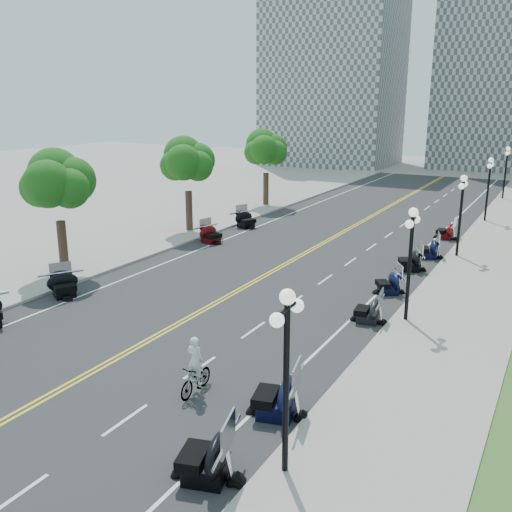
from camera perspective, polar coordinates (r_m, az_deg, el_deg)
The scene contains 47 objects.
ground at distance 25.90m, azimuth -6.49°, elevation -6.05°, with size 160.00×160.00×0.00m, color gray.
road at distance 34.09m, azimuth 3.23°, elevation -0.67°, with size 16.00×90.00×0.01m, color #333335.
centerline_yellow_a at distance 34.14m, azimuth 3.05°, elevation -0.63°, with size 0.12×90.00×0.00m, color yellow.
centerline_yellow_b at distance 34.04m, azimuth 3.41°, elevation -0.69°, with size 0.12×90.00×0.00m, color yellow.
edge_line_north at distance 31.97m, azimuth 13.62°, elevation -2.18°, with size 0.12×90.00×0.00m, color white.
edge_line_south at distance 37.20m, azimuth -5.68°, elevation 0.66°, with size 0.12×90.00×0.00m, color white.
lane_dash_3 at distance 16.29m, azimuth -22.94°, elevation -21.32°, with size 0.12×2.00×0.00m, color white.
lane_dash_4 at distance 18.48m, azimuth -12.92°, elevation -15.67°, with size 0.12×2.00×0.00m, color white.
lane_dash_5 at distance 21.22m, azimuth -5.64°, elevation -11.03°, with size 0.12×2.00×0.00m, color white.
lane_dash_6 at distance 24.30m, azimuth -0.27°, elevation -7.40°, with size 0.12×2.00×0.00m, color white.
lane_dash_7 at distance 27.62m, azimuth 3.79°, elevation -4.57°, with size 0.12×2.00×0.00m, color white.
lane_dash_8 at distance 31.10m, azimuth 6.94°, elevation -2.34°, with size 0.12×2.00×0.00m, color white.
lane_dash_9 at distance 34.70m, azimuth 9.44°, elevation -0.56°, with size 0.12×2.00×0.00m, color white.
lane_dash_10 at distance 38.37m, azimuth 11.46°, elevation 0.88°, with size 0.12×2.00×0.00m, color white.
lane_dash_11 at distance 42.10m, azimuth 13.13°, elevation 2.07°, with size 0.12×2.00×0.00m, color white.
lane_dash_12 at distance 45.88m, azimuth 14.52°, elevation 3.06°, with size 0.12×2.00×0.00m, color white.
lane_dash_13 at distance 49.70m, azimuth 15.71°, elevation 3.90°, with size 0.12×2.00×0.00m, color white.
lane_dash_14 at distance 53.54m, azimuth 16.72°, elevation 4.62°, with size 0.12×2.00×0.00m, color white.
lane_dash_15 at distance 57.40m, azimuth 17.61°, elevation 5.24°, with size 0.12×2.00×0.00m, color white.
lane_dash_16 at distance 61.28m, azimuth 18.38°, elevation 5.78°, with size 0.12×2.00×0.00m, color white.
lane_dash_17 at distance 65.17m, azimuth 19.06°, elevation 6.26°, with size 0.12×2.00×0.00m, color white.
lane_dash_18 at distance 69.08m, azimuth 19.67°, elevation 6.68°, with size 0.12×2.00×0.00m, color white.
lane_dash_19 at distance 73.00m, azimuth 20.21°, elevation 7.06°, with size 0.12×2.00×0.00m, color white.
sidewalk_north at distance 31.21m, azimuth 20.89°, elevation -3.09°, with size 5.00×90.00×0.15m, color #9E9991.
sidewalk_south at distance 39.59m, azimuth -10.59°, elevation 1.47°, with size 5.00×90.00×0.15m, color #9E9991.
distant_block_a at distance 87.73m, azimuth 7.77°, elevation 17.61°, with size 18.00×14.00×26.00m, color gray.
distant_block_b at distance 88.31m, azimuth 23.45°, elevation 17.83°, with size 16.00×12.00×30.00m, color gray.
street_lamp_1 at distance 14.52m, azimuth 3.03°, elevation -12.69°, with size 0.50×1.20×4.90m, color black, non-canonical shape.
street_lamp_2 at distance 25.14m, azimuth 15.10°, elevation -0.91°, with size 0.50×1.20×4.90m, color black, non-canonical shape.
street_lamp_3 at distance 36.63m, azimuth 19.75°, elevation 3.75°, with size 0.50×1.20×4.90m, color black, non-canonical shape.
street_lamp_4 at distance 48.36m, azimuth 22.18°, elevation 6.15°, with size 0.50×1.20×4.90m, color black, non-canonical shape.
street_lamp_5 at distance 60.20m, azimuth 23.66°, elevation 7.61°, with size 0.50×1.20×4.90m, color black, non-canonical shape.
tree_2 at distance 32.69m, azimuth -19.23°, elevation 6.32°, with size 4.80×4.80×9.20m, color #235619, non-canonical shape.
tree_3 at distance 41.59m, azimuth -6.85°, elevation 8.84°, with size 4.80×4.80×9.20m, color #235619, non-canonical shape.
tree_4 at distance 51.76m, azimuth 1.01°, elevation 10.22°, with size 4.80×4.80×9.20m, color #235619, non-canonical shape.
motorcycle_n_3 at distance 15.39m, azimuth -5.04°, elevation -19.07°, with size 2.09×2.09×1.47m, color black, non-canonical shape.
motorcycle_n_4 at distance 17.92m, azimuth 2.06°, elevation -13.60°, with size 2.13×2.13×1.49m, color black, non-canonical shape.
motorcycle_n_6 at distance 25.41m, azimuth 11.19°, elevation -5.20°, with size 1.76×1.76×1.24m, color black, non-canonical shape.
motorcycle_n_7 at distance 29.30m, azimuth 13.12°, elevation -2.52°, with size 1.77×1.77×1.24m, color black, non-canonical shape.
motorcycle_n_8 at distance 33.47m, azimuth 15.18°, elevation -0.32°, with size 1.91×1.91×1.34m, color black, non-canonical shape.
motorcycle_n_9 at distance 36.48m, azimuth 16.90°, elevation 0.81°, with size 1.87×1.87×1.31m, color black, non-canonical shape.
motorcycle_n_10 at distance 41.89m, azimuth 18.47°, elevation 2.50°, with size 1.84×1.84×1.29m, color #590A0C, non-canonical shape.
motorcycle_s_5 at distance 29.60m, azimuth -18.67°, elevation -2.66°, with size 1.91×1.91×1.33m, color black, non-canonical shape.
motorcycle_s_8 at distance 38.71m, azimuth -4.54°, elevation 2.27°, with size 1.90×1.90×1.33m, color #590A0C, non-canonical shape.
motorcycle_s_9 at distance 43.28m, azimuth -1.01°, elevation 3.75°, with size 1.97×1.97×1.38m, color black, non-canonical shape.
bicycle at distance 19.33m, azimuth -6.04°, elevation -12.09°, with size 0.50×1.77×1.06m, color #A51414.
cyclist_rider at distance 18.74m, azimuth -6.16°, elevation -8.38°, with size 0.61×0.40×1.67m, color white.
Camera 1 is at (14.13, -19.56, 9.43)m, focal length 40.00 mm.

